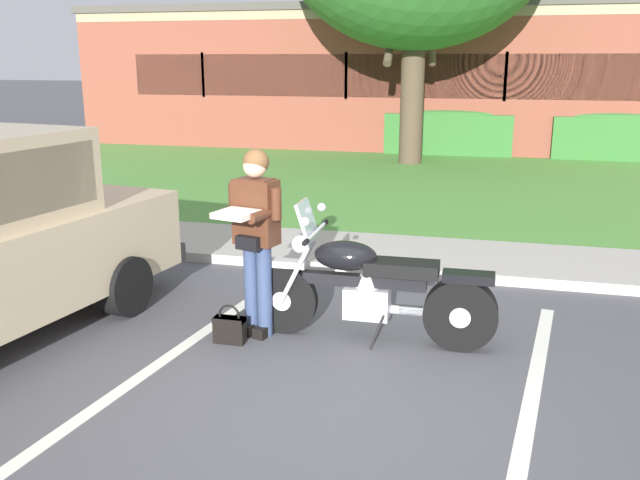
{
  "coord_description": "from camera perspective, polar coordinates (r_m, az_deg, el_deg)",
  "views": [
    {
      "loc": [
        1.06,
        -4.49,
        2.45
      ],
      "look_at": [
        -0.45,
        1.38,
        0.85
      ],
      "focal_mm": 38.41,
      "sensor_mm": 36.0,
      "label": 1
    }
  ],
  "objects": [
    {
      "name": "concrete_walk",
      "position": [
        8.88,
        7.02,
        -1.06
      ],
      "size": [
        60.0,
        1.5,
        0.08
      ],
      "primitive_type": "cube",
      "color": "#ADA89E",
      "rests_on": "ground"
    },
    {
      "name": "motorcycle",
      "position": [
        6.07,
        4.9,
        -4.1
      ],
      "size": [
        2.24,
        0.82,
        1.26
      ],
      "color": "black",
      "rests_on": "ground"
    },
    {
      "name": "rider_person",
      "position": [
        6.07,
        -5.42,
        0.99
      ],
      "size": [
        0.53,
        0.64,
        1.7
      ],
      "color": "black",
      "rests_on": "ground"
    },
    {
      "name": "curb_strip",
      "position": [
        8.07,
        6.22,
        -2.52
      ],
      "size": [
        60.0,
        0.2,
        0.12
      ],
      "primitive_type": "cube",
      "color": "#ADA89E",
      "rests_on": "ground"
    },
    {
      "name": "stall_stripe_1",
      "position": [
        5.3,
        17.03,
        -13.4
      ],
      "size": [
        0.64,
        4.38,
        0.01
      ],
      "primitive_type": "cube",
      "rotation": [
        0.0,
        0.0,
        -0.12
      ],
      "color": "silver",
      "rests_on": "ground"
    },
    {
      "name": "brick_building",
      "position": [
        23.77,
        15.13,
        13.12
      ],
      "size": [
        24.0,
        11.76,
        3.91
      ],
      "color": "brown",
      "rests_on": "ground"
    },
    {
      "name": "hedge_center_left",
      "position": [
        18.55,
        23.36,
        8.04
      ],
      "size": [
        2.98,
        0.9,
        1.24
      ],
      "color": "#336B2D",
      "rests_on": "ground"
    },
    {
      "name": "handbag",
      "position": [
        6.18,
        -7.54,
        -7.23
      ],
      "size": [
        0.28,
        0.13,
        0.36
      ],
      "color": "black",
      "rests_on": "ground"
    },
    {
      "name": "hedge_left",
      "position": [
        18.38,
        10.65,
        8.93
      ],
      "size": [
        3.25,
        0.9,
        1.24
      ],
      "color": "#336B2D",
      "rests_on": "ground"
    },
    {
      "name": "ground_plane",
      "position": [
        5.22,
        0.99,
        -13.19
      ],
      "size": [
        140.0,
        140.0,
        0.0
      ],
      "primitive_type": "plane",
      "color": "#4C4C51"
    },
    {
      "name": "stall_stripe_0",
      "position": [
        5.9,
        -13.55,
        -10.15
      ],
      "size": [
        0.64,
        4.38,
        0.01
      ],
      "primitive_type": "cube",
      "rotation": [
        0.0,
        0.0,
        -0.12
      ],
      "color": "silver",
      "rests_on": "ground"
    },
    {
      "name": "grass_lawn",
      "position": [
        13.96,
        9.88,
        4.6
      ],
      "size": [
        60.0,
        8.96,
        0.06
      ],
      "primitive_type": "cube",
      "color": "#518E3D",
      "rests_on": "ground"
    }
  ]
}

